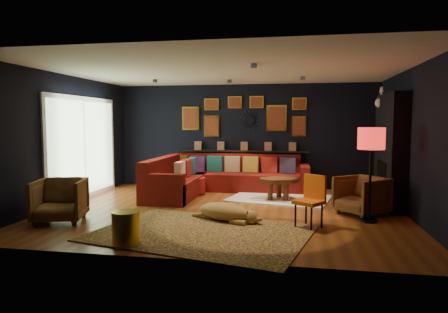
% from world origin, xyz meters
% --- Properties ---
extents(floor, '(6.50, 6.50, 0.00)m').
position_xyz_m(floor, '(0.00, 0.00, 0.00)').
color(floor, brown).
rests_on(floor, ground).
extents(room_walls, '(6.50, 6.50, 6.50)m').
position_xyz_m(room_walls, '(0.00, 0.00, 1.59)').
color(room_walls, black).
rests_on(room_walls, ground).
extents(sectional, '(3.41, 2.69, 0.86)m').
position_xyz_m(sectional, '(-0.61, 1.81, 0.32)').
color(sectional, '#651409').
rests_on(sectional, ground).
extents(ledge, '(3.20, 0.12, 0.04)m').
position_xyz_m(ledge, '(0.00, 2.68, 0.92)').
color(ledge, black).
rests_on(ledge, room_walls).
extents(gallery_wall, '(3.15, 0.04, 1.02)m').
position_xyz_m(gallery_wall, '(-0.01, 2.72, 1.81)').
color(gallery_wall, gold).
rests_on(gallery_wall, room_walls).
extents(sunburst_mirror, '(0.47, 0.16, 0.47)m').
position_xyz_m(sunburst_mirror, '(0.10, 2.72, 1.70)').
color(sunburst_mirror, silver).
rests_on(sunburst_mirror, room_walls).
extents(fireplace, '(0.31, 1.60, 2.20)m').
position_xyz_m(fireplace, '(3.09, 0.90, 1.02)').
color(fireplace, black).
rests_on(fireplace, ground).
extents(deer_head, '(0.50, 0.28, 0.45)m').
position_xyz_m(deer_head, '(3.14, 1.40, 2.05)').
color(deer_head, white).
rests_on(deer_head, fireplace).
extents(sliding_door, '(0.06, 2.80, 2.20)m').
position_xyz_m(sliding_door, '(-3.22, 0.60, 1.10)').
color(sliding_door, white).
rests_on(sliding_door, ground).
extents(ceiling_spots, '(3.30, 2.50, 0.06)m').
position_xyz_m(ceiling_spots, '(-0.00, 0.80, 2.56)').
color(ceiling_spots, black).
rests_on(ceiling_spots, room_walls).
extents(shag_rug, '(2.31, 1.89, 0.03)m').
position_xyz_m(shag_rug, '(0.96, 1.30, 0.01)').
color(shag_rug, white).
rests_on(shag_rug, ground).
extents(leopard_rug, '(3.50, 2.84, 0.02)m').
position_xyz_m(leopard_rug, '(-0.08, -1.60, 0.01)').
color(leopard_rug, tan).
rests_on(leopard_rug, ground).
extents(coffee_table, '(1.03, 0.89, 0.44)m').
position_xyz_m(coffee_table, '(0.93, 1.16, 0.38)').
color(coffee_table, brown).
rests_on(coffee_table, shag_rug).
extents(pouf, '(0.55, 0.55, 0.36)m').
position_xyz_m(pouf, '(-1.02, 1.50, 0.21)').
color(pouf, maroon).
rests_on(pouf, shag_rug).
extents(armchair_left, '(0.94, 0.91, 0.79)m').
position_xyz_m(armchair_left, '(-2.55, -1.36, 0.40)').
color(armchair_left, '#B27838').
rests_on(armchair_left, ground).
extents(armchair_right, '(1.01, 1.01, 0.76)m').
position_xyz_m(armchair_right, '(2.45, 0.06, 0.38)').
color(armchair_right, '#B27838').
rests_on(armchair_right, ground).
extents(gold_stool, '(0.37, 0.37, 0.46)m').
position_xyz_m(gold_stool, '(-0.95, -2.35, 0.23)').
color(gold_stool, gold).
rests_on(gold_stool, ground).
extents(orange_chair, '(0.54, 0.54, 0.83)m').
position_xyz_m(orange_chair, '(1.54, -0.94, 0.49)').
color(orange_chair, black).
rests_on(orange_chair, ground).
extents(floor_lamp, '(0.43, 0.43, 1.57)m').
position_xyz_m(floor_lamp, '(2.50, -0.44, 1.32)').
color(floor_lamp, black).
rests_on(floor_lamp, ground).
extents(dog, '(1.43, 1.05, 0.41)m').
position_xyz_m(dog, '(0.12, -0.83, 0.22)').
color(dog, tan).
rests_on(dog, leopard_rug).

